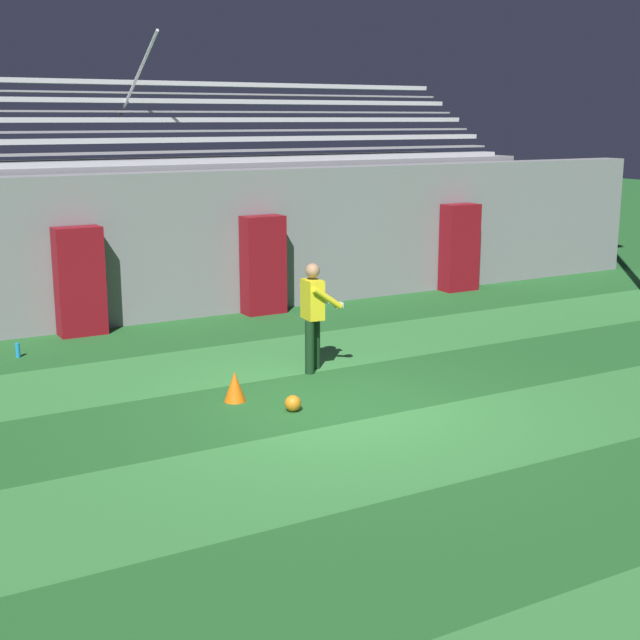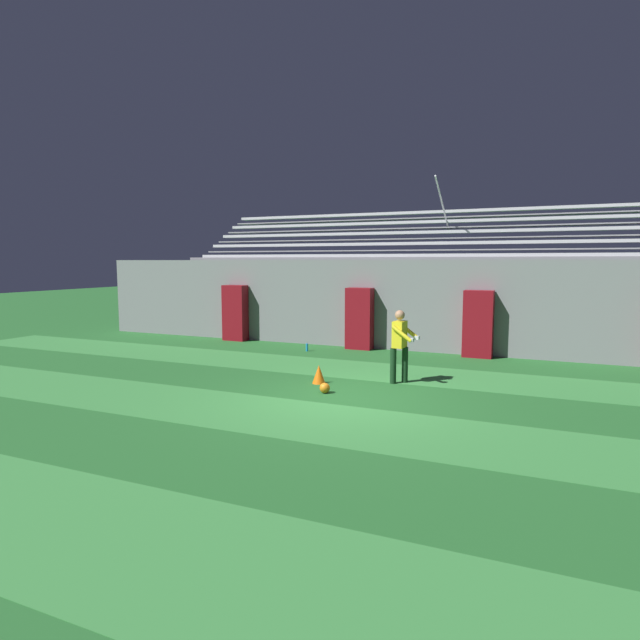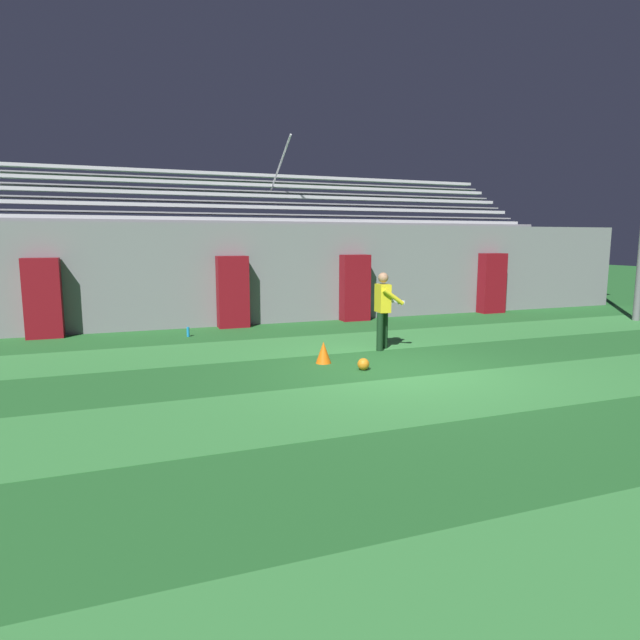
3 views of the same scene
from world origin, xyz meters
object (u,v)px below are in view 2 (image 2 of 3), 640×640
at_px(padding_pillar_gate_left, 360,319).
at_px(padding_pillar_gate_right, 478,324).
at_px(padding_pillar_far_left, 235,313).
at_px(soccer_ball, 325,388).
at_px(traffic_cone, 319,374).
at_px(water_bottle, 307,347).
at_px(goalkeeper, 400,342).

xyz_separation_m(padding_pillar_gate_left, padding_pillar_gate_right, (3.61, 0.00, 0.00)).
distance_m(padding_pillar_far_left, soccer_ball, 8.18).
bearing_deg(padding_pillar_gate_left, traffic_cone, -81.09).
distance_m(padding_pillar_gate_right, traffic_cone, 5.70).
distance_m(padding_pillar_gate_right, water_bottle, 5.13).
height_order(goalkeeper, water_bottle, goalkeeper).
relative_size(padding_pillar_far_left, traffic_cone, 4.60).
bearing_deg(padding_pillar_gate_left, soccer_ball, -77.57).
height_order(goalkeeper, soccer_ball, goalkeeper).
relative_size(padding_pillar_gate_left, padding_pillar_gate_right, 1.00).
xyz_separation_m(padding_pillar_gate_right, goalkeeper, (-1.18, -4.11, -0.01)).
height_order(padding_pillar_gate_right, traffic_cone, padding_pillar_gate_right).
bearing_deg(padding_pillar_gate_left, water_bottle, -141.85).
bearing_deg(traffic_cone, padding_pillar_far_left, 137.69).
height_order(padding_pillar_gate_left, goalkeeper, padding_pillar_gate_left).
bearing_deg(water_bottle, soccer_ball, -60.74).
distance_m(padding_pillar_gate_left, traffic_cone, 5.00).
distance_m(padding_pillar_gate_right, goalkeeper, 4.27).
bearing_deg(padding_pillar_gate_left, padding_pillar_far_left, 180.00).
xyz_separation_m(padding_pillar_far_left, traffic_cone, (5.36, -4.88, -0.76)).
bearing_deg(padding_pillar_gate_right, soccer_ball, -112.67).
bearing_deg(traffic_cone, soccer_ball, -58.26).
relative_size(padding_pillar_far_left, water_bottle, 8.05).
xyz_separation_m(padding_pillar_gate_left, traffic_cone, (0.77, -4.88, -0.76)).
bearing_deg(padding_pillar_gate_right, padding_pillar_gate_left, 180.00).
xyz_separation_m(padding_pillar_gate_left, water_bottle, (-1.34, -1.05, -0.85)).
height_order(padding_pillar_gate_right, soccer_ball, padding_pillar_gate_right).
relative_size(padding_pillar_gate_left, water_bottle, 8.05).
distance_m(goalkeeper, water_bottle, 4.93).
xyz_separation_m(traffic_cone, water_bottle, (-2.10, 3.83, -0.09)).
distance_m(traffic_cone, water_bottle, 4.37).
relative_size(padding_pillar_gate_left, padding_pillar_far_left, 1.00).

